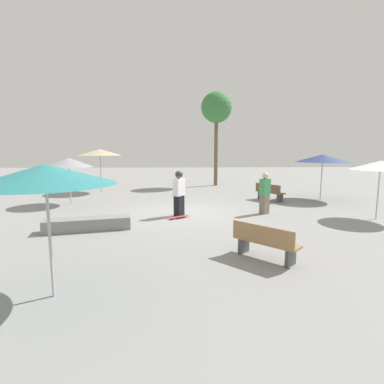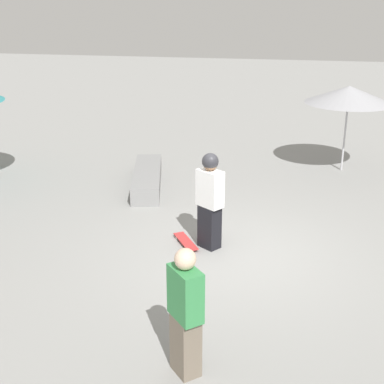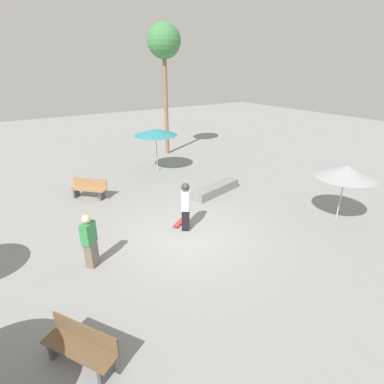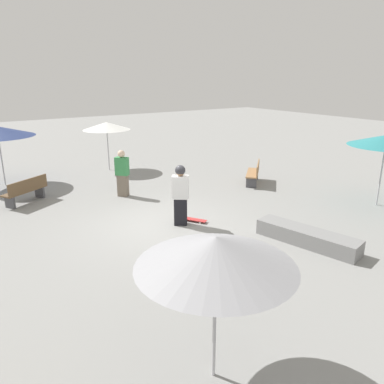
{
  "view_description": "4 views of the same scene",
  "coord_description": "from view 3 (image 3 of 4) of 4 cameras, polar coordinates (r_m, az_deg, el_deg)",
  "views": [
    {
      "loc": [
        0.13,
        11.93,
        2.6
      ],
      "look_at": [
        -0.26,
        1.04,
        1.02
      ],
      "focal_mm": 28.0,
      "sensor_mm": 36.0,
      "label": 1
    },
    {
      "loc": [
        -8.43,
        -0.92,
        4.33
      ],
      "look_at": [
        0.59,
        0.87,
        0.9
      ],
      "focal_mm": 50.0,
      "sensor_mm": 36.0,
      "label": 2
    },
    {
      "loc": [
        -4.84,
        -7.51,
        5.44
      ],
      "look_at": [
        0.44,
        0.39,
        1.43
      ],
      "focal_mm": 28.0,
      "sensor_mm": 36.0,
      "label": 3
    },
    {
      "loc": [
        8.83,
        -4.85,
        4.16
      ],
      "look_at": [
        0.57,
        0.64,
        1.05
      ],
      "focal_mm": 35.0,
      "sensor_mm": 36.0,
      "label": 4
    }
  ],
  "objects": [
    {
      "name": "shade_umbrella_grey",
      "position": [
        12.01,
        27.29,
        3.52
      ],
      "size": [
        2.16,
        2.16,
        2.19
      ],
      "color": "#B7B7BC",
      "rests_on": "ground_plane"
    },
    {
      "name": "skateboard",
      "position": [
        11.21,
        -2.37,
        -5.78
      ],
      "size": [
        0.78,
        0.6,
        0.07
      ],
      "rotation": [
        0.0,
        0.0,
        0.57
      ],
      "color": "red",
      "rests_on": "ground_plane"
    },
    {
      "name": "shade_umbrella_teal",
      "position": [
        16.4,
        -6.93,
        11.28
      ],
      "size": [
        2.34,
        2.34,
        2.35
      ],
      "color": "#B7B7BC",
      "rests_on": "ground_plane"
    },
    {
      "name": "concrete_ledge",
      "position": [
        13.81,
        4.57,
        0.55
      ],
      "size": [
        2.73,
        1.22,
        0.4
      ],
      "rotation": [
        0.0,
        0.0,
        0.23
      ],
      "color": "gray",
      "rests_on": "ground_plane"
    },
    {
      "name": "ground_plane",
      "position": [
        10.46,
        -0.82,
        -8.42
      ],
      "size": [
        60.0,
        60.0,
        0.0
      ],
      "primitive_type": "plane",
      "color": "gray"
    },
    {
      "name": "skater_main",
      "position": [
        10.47,
        -1.24,
        -2.47
      ],
      "size": [
        0.49,
        0.53,
        1.77
      ],
      "rotation": [
        0.0,
        0.0,
        0.95
      ],
      "color": "black",
      "rests_on": "ground_plane"
    },
    {
      "name": "bench_far",
      "position": [
        14.0,
        -19.0,
        0.63
      ],
      "size": [
        1.43,
        1.46,
        0.85
      ],
      "rotation": [
        0.0,
        0.0,
        2.34
      ],
      "color": "#47474C",
      "rests_on": "ground_plane"
    },
    {
      "name": "bystander_watching",
      "position": [
        9.12,
        -18.93,
        -8.83
      ],
      "size": [
        0.51,
        0.49,
        1.66
      ],
      "rotation": [
        0.0,
        0.0,
        0.72
      ],
      "color": "#726656",
      "rests_on": "ground_plane"
    },
    {
      "name": "palm_tree_far_back",
      "position": [
        19.68,
        -5.36,
        26.27
      ],
      "size": [
        2.0,
        2.0,
        7.79
      ],
      "color": "#896B4C",
      "rests_on": "ground_plane"
    },
    {
      "name": "bench_near",
      "position": [
        6.87,
        -20.34,
        -25.87
      ],
      "size": [
        1.21,
        1.6,
        0.85
      ],
      "rotation": [
        0.0,
        0.0,
        2.12
      ],
      "color": "#47474C",
      "rests_on": "ground_plane"
    }
  ]
}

